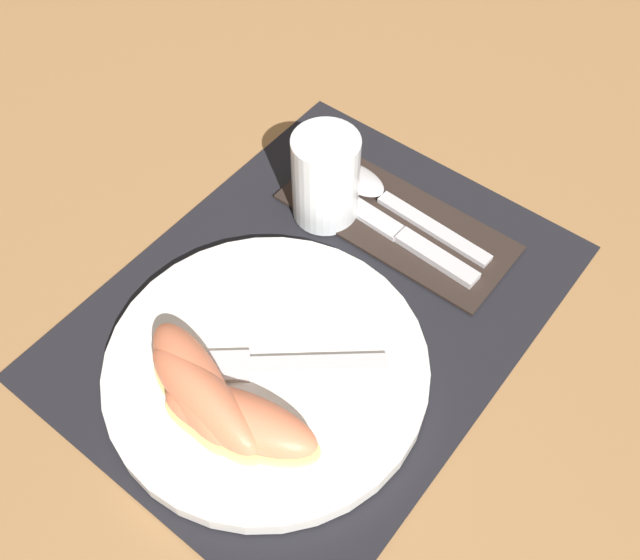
# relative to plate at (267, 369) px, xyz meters

# --- Properties ---
(ground_plane) EXTENTS (3.00, 3.00, 0.00)m
(ground_plane) POSITION_rel_plate_xyz_m (0.08, 0.01, -0.01)
(ground_plane) COLOR #A37547
(placemat) EXTENTS (0.43, 0.33, 0.00)m
(placemat) POSITION_rel_plate_xyz_m (0.08, 0.01, -0.01)
(placemat) COLOR black
(placemat) RESTS_ON ground_plane
(plate) EXTENTS (0.26, 0.26, 0.02)m
(plate) POSITION_rel_plate_xyz_m (0.00, 0.00, 0.00)
(plate) COLOR white
(plate) RESTS_ON placemat
(juice_glass) EXTENTS (0.06, 0.06, 0.09)m
(juice_glass) POSITION_rel_plate_xyz_m (0.17, 0.07, 0.03)
(juice_glass) COLOR silver
(juice_glass) RESTS_ON placemat
(napkin) EXTENTS (0.09, 0.22, 0.00)m
(napkin) POSITION_rel_plate_xyz_m (0.20, 0.01, -0.01)
(napkin) COLOR #2D231E
(napkin) RESTS_ON placemat
(knife) EXTENTS (0.03, 0.21, 0.01)m
(knife) POSITION_rel_plate_xyz_m (0.19, 0.01, -0.00)
(knife) COLOR silver
(knife) RESTS_ON napkin
(spoon) EXTENTS (0.04, 0.19, 0.01)m
(spoon) POSITION_rel_plate_xyz_m (0.21, 0.04, -0.00)
(spoon) COLOR silver
(spoon) RESTS_ON napkin
(fork) EXTENTS (0.13, 0.15, 0.00)m
(fork) POSITION_rel_plate_xyz_m (-0.01, 0.00, 0.01)
(fork) COLOR silver
(fork) RESTS_ON plate
(citrus_wedge_0) EXTENTS (0.09, 0.13, 0.04)m
(citrus_wedge_0) POSITION_rel_plate_xyz_m (-0.05, 0.03, 0.02)
(citrus_wedge_0) COLOR #F4DB84
(citrus_wedge_0) RESTS_ON plate
(citrus_wedge_1) EXTENTS (0.06, 0.13, 0.04)m
(citrus_wedge_1) POSITION_rel_plate_xyz_m (-0.06, 0.00, 0.02)
(citrus_wedge_1) COLOR #F4DB84
(citrus_wedge_1) RESTS_ON plate
(citrus_wedge_2) EXTENTS (0.08, 0.14, 0.03)m
(citrus_wedge_2) POSITION_rel_plate_xyz_m (-0.05, -0.02, 0.02)
(citrus_wedge_2) COLOR #F4DB84
(citrus_wedge_2) RESTS_ON plate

